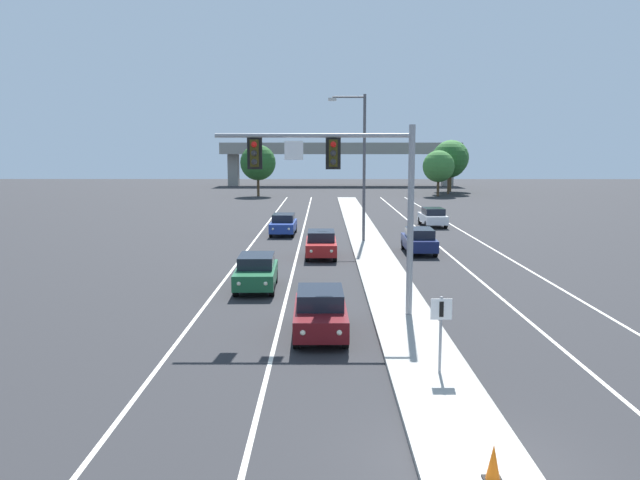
{
  "coord_description": "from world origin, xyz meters",
  "views": [
    {
      "loc": [
        -3.08,
        -12.46,
        6.43
      ],
      "look_at": [
        -3.2,
        10.48,
        3.2
      ],
      "focal_mm": 36.1,
      "sensor_mm": 36.0,
      "label": 1
    }
  ],
  "objects_px": {
    "tree_far_left_a": "(258,163)",
    "tree_far_right_c": "(451,158)",
    "car_oncoming_red": "(321,244)",
    "tree_far_right_a": "(449,160)",
    "car_oncoming_blue": "(283,224)",
    "car_receding_white": "(433,217)",
    "tree_far_right_b": "(439,166)",
    "car_oncoming_green": "(256,272)",
    "street_lamp_median": "(361,159)",
    "overhead_signal_mast": "(348,179)",
    "car_receding_navy": "(419,240)",
    "median_sign_post": "(441,323)",
    "traffic_cone_median_nose": "(493,463)",
    "car_oncoming_darkred": "(320,312)"
  },
  "relations": [
    {
      "from": "median_sign_post",
      "to": "overhead_signal_mast",
      "type": "bearing_deg",
      "value": 110.19
    },
    {
      "from": "car_oncoming_red",
      "to": "car_oncoming_blue",
      "type": "bearing_deg",
      "value": 105.73
    },
    {
      "from": "tree_far_left_a",
      "to": "tree_far_right_c",
      "type": "xyz_separation_m",
      "value": [
        28.8,
        10.6,
        0.52
      ]
    },
    {
      "from": "overhead_signal_mast",
      "to": "traffic_cone_median_nose",
      "type": "distance_m",
      "value": 13.65
    },
    {
      "from": "car_oncoming_red",
      "to": "tree_far_left_a",
      "type": "height_order",
      "value": "tree_far_left_a"
    },
    {
      "from": "car_receding_white",
      "to": "tree_far_right_b",
      "type": "height_order",
      "value": "tree_far_right_b"
    },
    {
      "from": "street_lamp_median",
      "to": "overhead_signal_mast",
      "type": "bearing_deg",
      "value": -94.7
    },
    {
      "from": "car_oncoming_green",
      "to": "tree_far_right_c",
      "type": "xyz_separation_m",
      "value": [
        22.85,
        70.8,
        4.36
      ]
    },
    {
      "from": "tree_far_right_b",
      "to": "car_oncoming_darkred",
      "type": "bearing_deg",
      "value": -103.37
    },
    {
      "from": "overhead_signal_mast",
      "to": "car_receding_navy",
      "type": "height_order",
      "value": "overhead_signal_mast"
    },
    {
      "from": "overhead_signal_mast",
      "to": "tree_far_left_a",
      "type": "xyz_separation_m",
      "value": [
        -9.97,
        65.44,
        -0.68
      ]
    },
    {
      "from": "traffic_cone_median_nose",
      "to": "tree_far_right_a",
      "type": "height_order",
      "value": "tree_far_right_a"
    },
    {
      "from": "car_oncoming_blue",
      "to": "car_oncoming_red",
      "type": "bearing_deg",
      "value": -74.27
    },
    {
      "from": "car_oncoming_red",
      "to": "tree_far_right_a",
      "type": "distance_m",
      "value": 59.15
    },
    {
      "from": "median_sign_post",
      "to": "car_oncoming_blue",
      "type": "distance_m",
      "value": 31.62
    },
    {
      "from": "traffic_cone_median_nose",
      "to": "tree_far_right_c",
      "type": "xyz_separation_m",
      "value": [
        16.5,
        88.59,
        4.67
      ]
    },
    {
      "from": "car_oncoming_green",
      "to": "tree_far_right_c",
      "type": "bearing_deg",
      "value": 72.11
    },
    {
      "from": "traffic_cone_median_nose",
      "to": "car_oncoming_blue",
      "type": "bearing_deg",
      "value": 99.62
    },
    {
      "from": "car_oncoming_blue",
      "to": "street_lamp_median",
      "type": "bearing_deg",
      "value": -37.06
    },
    {
      "from": "car_receding_white",
      "to": "car_receding_navy",
      "type": "bearing_deg",
      "value": -102.88
    },
    {
      "from": "car_receding_navy",
      "to": "tree_far_right_b",
      "type": "bearing_deg",
      "value": 78.67
    },
    {
      "from": "median_sign_post",
      "to": "car_oncoming_blue",
      "type": "relative_size",
      "value": 0.49
    },
    {
      "from": "median_sign_post",
      "to": "car_oncoming_blue",
      "type": "xyz_separation_m",
      "value": [
        -6.34,
        30.97,
        -0.77
      ]
    },
    {
      "from": "car_oncoming_darkred",
      "to": "car_oncoming_blue",
      "type": "xyz_separation_m",
      "value": [
        -2.93,
        26.69,
        0.0
      ]
    },
    {
      "from": "tree_far_right_a",
      "to": "tree_far_right_c",
      "type": "xyz_separation_m",
      "value": [
        1.41,
        5.83,
        0.22
      ]
    },
    {
      "from": "tree_far_right_b",
      "to": "tree_far_right_a",
      "type": "height_order",
      "value": "tree_far_right_a"
    },
    {
      "from": "traffic_cone_median_nose",
      "to": "tree_far_right_a",
      "type": "distance_m",
      "value": 84.24
    },
    {
      "from": "traffic_cone_median_nose",
      "to": "tree_far_right_c",
      "type": "height_order",
      "value": "tree_far_right_c"
    },
    {
      "from": "car_oncoming_red",
      "to": "car_oncoming_blue",
      "type": "distance_m",
      "value": 10.7
    },
    {
      "from": "car_oncoming_green",
      "to": "car_oncoming_red",
      "type": "relative_size",
      "value": 1.01
    },
    {
      "from": "car_receding_white",
      "to": "tree_far_right_b",
      "type": "distance_m",
      "value": 36.17
    },
    {
      "from": "car_receding_white",
      "to": "tree_far_left_a",
      "type": "distance_m",
      "value": 40.15
    },
    {
      "from": "median_sign_post",
      "to": "tree_far_right_a",
      "type": "xyz_separation_m",
      "value": [
        15.02,
        76.71,
        3.37
      ]
    },
    {
      "from": "car_receding_navy",
      "to": "tree_far_left_a",
      "type": "bearing_deg",
      "value": 106.83
    },
    {
      "from": "car_receding_navy",
      "to": "traffic_cone_median_nose",
      "type": "relative_size",
      "value": 6.06
    },
    {
      "from": "median_sign_post",
      "to": "car_receding_navy",
      "type": "bearing_deg",
      "value": 83.1
    },
    {
      "from": "overhead_signal_mast",
      "to": "car_receding_navy",
      "type": "xyz_separation_m",
      "value": [
        5.08,
        15.67,
        -4.52
      ]
    },
    {
      "from": "median_sign_post",
      "to": "tree_far_right_a",
      "type": "relative_size",
      "value": 0.29
    },
    {
      "from": "street_lamp_median",
      "to": "tree_far_right_c",
      "type": "bearing_deg",
      "value": 72.91
    },
    {
      "from": "tree_far_right_a",
      "to": "tree_far_left_a",
      "type": "distance_m",
      "value": 27.8
    },
    {
      "from": "car_oncoming_green",
      "to": "car_oncoming_red",
      "type": "distance_m",
      "value": 9.41
    },
    {
      "from": "overhead_signal_mast",
      "to": "car_oncoming_blue",
      "type": "distance_m",
      "value": 25.18
    },
    {
      "from": "tree_far_right_b",
      "to": "tree_far_right_a",
      "type": "distance_m",
      "value": 5.51
    },
    {
      "from": "car_receding_navy",
      "to": "tree_far_right_a",
      "type": "relative_size",
      "value": 0.59
    },
    {
      "from": "tree_far_right_b",
      "to": "tree_far_right_c",
      "type": "xyz_separation_m",
      "value": [
        3.8,
        10.74,
        1.03
      ]
    },
    {
      "from": "traffic_cone_median_nose",
      "to": "tree_far_right_a",
      "type": "bearing_deg",
      "value": 79.67
    },
    {
      "from": "median_sign_post",
      "to": "tree_far_left_a",
      "type": "xyz_separation_m",
      "value": [
        -12.37,
        71.95,
        3.07
      ]
    },
    {
      "from": "median_sign_post",
      "to": "car_oncoming_red",
      "type": "xyz_separation_m",
      "value": [
        -3.44,
        20.67,
        -0.77
      ]
    },
    {
      "from": "median_sign_post",
      "to": "car_oncoming_green",
      "type": "distance_m",
      "value": 13.41
    },
    {
      "from": "overhead_signal_mast",
      "to": "tree_far_right_a",
      "type": "height_order",
      "value": "tree_far_right_a"
    }
  ]
}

